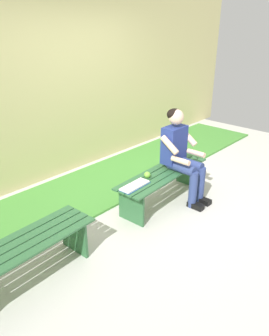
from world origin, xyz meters
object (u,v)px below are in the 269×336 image
at_px(person_seated, 181,152).
at_px(bench_near, 163,180).
at_px(apple, 147,175).
at_px(book_open, 135,186).
at_px(bench_far, 22,254).

bearing_deg(person_seated, bench_near, -22.40).
distance_m(apple, book_open, 0.29).
bearing_deg(bench_near, apple, -10.43).
relative_size(bench_near, apple, 18.74).
bearing_deg(bench_near, person_seated, 157.60).
xyz_separation_m(person_seated, book_open, (0.80, -0.10, -0.23)).
distance_m(bench_far, person_seated, 2.35).
relative_size(person_seated, book_open, 2.96).
relative_size(bench_near, bench_far, 1.07).
relative_size(bench_near, book_open, 3.74).
distance_m(bench_far, book_open, 1.53).
relative_size(bench_near, person_seated, 1.27).
distance_m(bench_far, apple, 1.82).
xyz_separation_m(bench_near, bench_far, (2.08, -0.00, -0.00)).
distance_m(bench_near, apple, 0.31).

